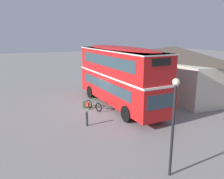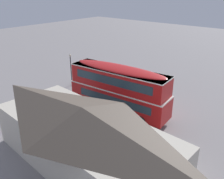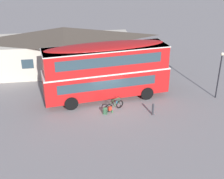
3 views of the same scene
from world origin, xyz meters
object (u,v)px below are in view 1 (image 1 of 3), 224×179
at_px(double_decker_bus, 119,74).
at_px(water_bottle_green_metal, 88,108).
at_px(street_lamp, 174,117).
at_px(kerb_bollard, 87,118).
at_px(touring_bicycle, 93,105).
at_px(backpack_on_ground, 85,104).

relative_size(double_decker_bus, water_bottle_green_metal, 49.11).
relative_size(street_lamp, kerb_bollard, 4.20).
bearing_deg(touring_bicycle, street_lamp, 2.59).
bearing_deg(touring_bicycle, water_bottle_green_metal, -121.09).
height_order(touring_bicycle, water_bottle_green_metal, touring_bicycle).
height_order(backpack_on_ground, street_lamp, street_lamp).
relative_size(touring_bicycle, water_bottle_green_metal, 7.67).
relative_size(backpack_on_ground, water_bottle_green_metal, 2.65).
xyz_separation_m(double_decker_bus, kerb_bollard, (2.95, -3.56, -2.15)).
height_order(street_lamp, kerb_bollard, street_lamp).
bearing_deg(kerb_bollard, touring_bicycle, 155.04).
relative_size(backpack_on_ground, street_lamp, 0.14).
height_order(touring_bicycle, street_lamp, street_lamp).
height_order(backpack_on_ground, kerb_bollard, kerb_bollard).
relative_size(double_decker_bus, backpack_on_ground, 18.54).
xyz_separation_m(double_decker_bus, touring_bicycle, (0.15, -2.26, -2.27)).
bearing_deg(touring_bicycle, kerb_bollard, -24.96).
bearing_deg(kerb_bollard, backpack_on_ground, 166.45).
xyz_separation_m(touring_bicycle, street_lamp, (9.05, 0.41, 2.19)).
bearing_deg(street_lamp, backpack_on_ground, -175.04).
distance_m(street_lamp, kerb_bollard, 6.80).
height_order(double_decker_bus, street_lamp, double_decker_bus).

